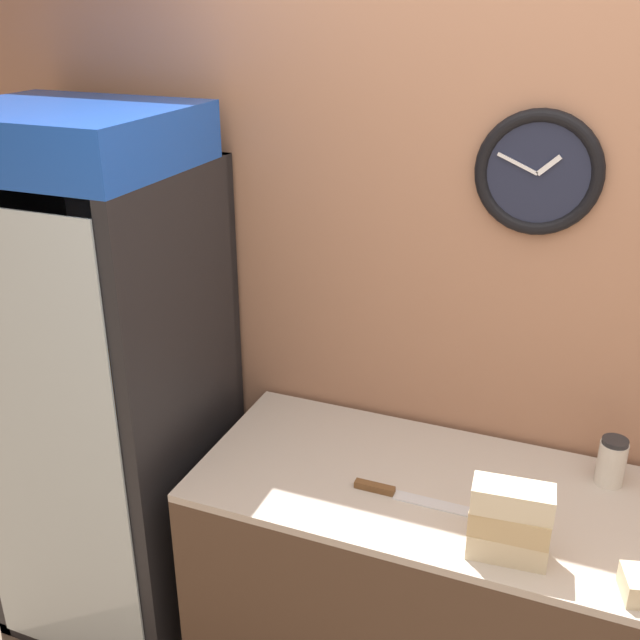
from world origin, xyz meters
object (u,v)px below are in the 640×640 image
at_px(chefs_knife, 396,493).
at_px(condiment_jar, 612,461).
at_px(sandwich_stack_bottom, 507,544).
at_px(sandwich_stack_top, 513,499).
at_px(beverage_cooler, 110,360).
at_px(sandwich_stack_middle, 510,522).

bearing_deg(chefs_knife, condiment_jar, 27.58).
height_order(sandwich_stack_bottom, chefs_knife, sandwich_stack_bottom).
distance_m(sandwich_stack_top, chefs_knife, 0.41).
bearing_deg(condiment_jar, beverage_cooler, -174.19).
bearing_deg(condiment_jar, chefs_knife, -152.42).
bearing_deg(beverage_cooler, sandwich_stack_bottom, -10.76).
bearing_deg(condiment_jar, sandwich_stack_middle, -118.18).
relative_size(beverage_cooler, sandwich_stack_middle, 9.12).
distance_m(beverage_cooler, chefs_knife, 1.12).
relative_size(sandwich_stack_middle, condiment_jar, 1.39).
relative_size(sandwich_stack_bottom, chefs_knife, 0.59).
bearing_deg(sandwich_stack_bottom, condiment_jar, 61.82).
xyz_separation_m(sandwich_stack_top, condiment_jar, (0.24, 0.44, -0.11)).
distance_m(beverage_cooler, sandwich_stack_top, 1.46).
xyz_separation_m(sandwich_stack_middle, sandwich_stack_top, (0.00, 0.00, 0.07)).
bearing_deg(beverage_cooler, sandwich_stack_top, -10.76).
relative_size(sandwich_stack_top, condiment_jar, 1.41).
height_order(sandwich_stack_bottom, condiment_jar, condiment_jar).
distance_m(sandwich_stack_bottom, condiment_jar, 0.51).
bearing_deg(sandwich_stack_middle, sandwich_stack_bottom, 0.00).
bearing_deg(sandwich_stack_top, sandwich_stack_bottom, 0.00).
distance_m(sandwich_stack_middle, condiment_jar, 0.51).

